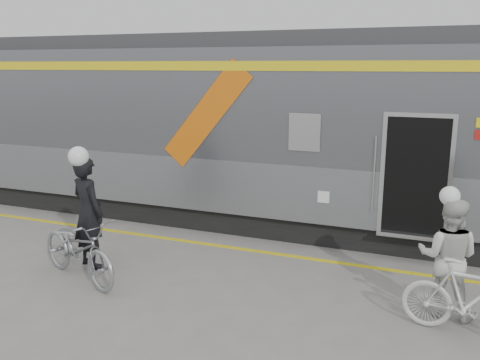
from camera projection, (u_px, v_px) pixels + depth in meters
The scene contains 9 objects.
ground at pixel (246, 305), 7.50m from camera, with size 90.00×90.00×0.00m, color slate.
train at pixel (314, 132), 10.87m from camera, with size 24.00×3.17×4.10m.
safety_strip at pixel (287, 255), 9.45m from camera, with size 24.00×0.12×0.01m, color yellow.
man at pixel (88, 212), 8.76m from camera, with size 0.72×0.47×1.96m, color black.
bicycle_left at pixel (78, 248), 8.29m from camera, with size 0.72×2.06×1.08m, color #94969B.
woman at pixel (448, 257), 7.06m from camera, with size 0.83×0.65×1.71m, color silver.
bicycle_right at pixel (471, 300), 6.53m from camera, with size 0.49×1.72×1.04m, color beige.
helmet_man at pixel (84, 146), 8.51m from camera, with size 0.34×0.34×0.34m, color white.
helmet_woman at pixel (455, 188), 6.85m from camera, with size 0.27×0.27×0.27m, color white.
Camera 1 is at (2.49, -6.44, 3.47)m, focal length 38.00 mm.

